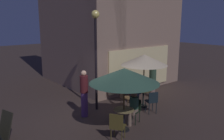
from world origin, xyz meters
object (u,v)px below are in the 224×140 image
at_px(cafe_table_1, 143,95).
at_px(patron_standing_2, 152,81).
at_px(menu_sandwich_board, 0,129).
at_px(patio_umbrella_1, 144,60).
at_px(cafe_chair_4, 124,95).
at_px(patron_standing_3, 84,93).
at_px(patio_umbrella_0, 124,76).
at_px(cafe_chair_3, 133,89).
at_px(patron_seated_1, 135,87).
at_px(cafe_chair_2, 152,100).
at_px(cafe_chair_0, 117,125).
at_px(street_lamp_near_corner, 96,42).
at_px(patron_seated_0, 133,105).
at_px(cafe_chair_1, 135,108).
at_px(cafe_table_0, 124,115).

distance_m(cafe_table_1, patron_standing_2, 1.47).
xyz_separation_m(menu_sandwich_board, patio_umbrella_1, (5.66, -0.57, 1.58)).
bearing_deg(patron_standing_2, menu_sandwich_board, 43.33).
distance_m(cafe_chair_4, patron_standing_3, 1.81).
bearing_deg(patio_umbrella_1, patio_umbrella_0, -152.04).
distance_m(cafe_chair_3, patron_seated_1, 0.21).
xyz_separation_m(patio_umbrella_0, cafe_chair_2, (1.86, 0.38, -1.35)).
bearing_deg(cafe_chair_3, cafe_chair_0, -41.63).
xyz_separation_m(street_lamp_near_corner, patron_seated_0, (0.22, -1.97, -2.17)).
height_order(patio_umbrella_1, cafe_chair_1, patio_umbrella_1).
xyz_separation_m(cafe_chair_0, patron_seated_1, (2.93, 2.23, 0.19)).
xyz_separation_m(patio_umbrella_1, patron_seated_1, (0.11, 0.65, -1.32)).
distance_m(cafe_table_1, patron_seated_0, 1.82).
height_order(cafe_chair_0, cafe_chair_1, cafe_chair_0).
distance_m(menu_sandwich_board, cafe_chair_3, 5.80).
distance_m(patio_umbrella_0, cafe_chair_3, 3.27).
bearing_deg(patron_standing_3, patron_seated_0, 37.34).
bearing_deg(patio_umbrella_1, cafe_chair_2, -111.23).
xyz_separation_m(cafe_table_0, cafe_chair_2, (1.86, 0.38, 0.03)).
bearing_deg(street_lamp_near_corner, patio_umbrella_0, -100.28).
xyz_separation_m(cafe_chair_0, cafe_chair_2, (2.53, 0.82, 0.01)).
height_order(cafe_chair_1, cafe_chair_2, cafe_chair_2).
bearing_deg(patron_seated_1, patron_seated_0, -36.09).
height_order(patio_umbrella_1, cafe_chair_3, patio_umbrella_1).
bearing_deg(cafe_chair_0, cafe_chair_3, 5.56).
relative_size(cafe_chair_4, patron_standing_2, 0.61).
relative_size(menu_sandwich_board, cafe_chair_0, 1.00).
bearing_deg(patron_seated_0, cafe_chair_2, 172.56).
height_order(cafe_chair_0, patron_seated_1, patron_seated_1).
height_order(cafe_table_0, cafe_chair_0, cafe_chair_0).
distance_m(cafe_table_1, cafe_chair_2, 0.82).
bearing_deg(cafe_chair_0, menu_sandwich_board, 109.54).
xyz_separation_m(menu_sandwich_board, patron_seated_0, (4.12, -1.53, 0.21)).
bearing_deg(cafe_chair_0, cafe_table_1, -4.00).
xyz_separation_m(cafe_chair_1, cafe_chair_2, (1.11, 0.16, 0.03)).
distance_m(patron_seated_1, patron_standing_2, 1.19).
distance_m(patron_standing_2, patron_standing_3, 3.85).
xyz_separation_m(patio_umbrella_1, cafe_chair_4, (-0.81, 0.37, -1.48)).
bearing_deg(patron_seated_0, cafe_table_0, 0.00).
xyz_separation_m(cafe_table_1, patron_standing_3, (-2.55, 0.70, 0.43)).
bearing_deg(patron_seated_0, street_lamp_near_corner, -100.04).
distance_m(cafe_table_1, patio_umbrella_0, 2.81).
distance_m(cafe_chair_4, patron_standing_2, 2.13).
bearing_deg(cafe_chair_1, cafe_chair_0, 8.51).
relative_size(menu_sandwich_board, patron_standing_3, 0.51).
distance_m(patio_umbrella_1, cafe_chair_0, 3.57).
xyz_separation_m(menu_sandwich_board, cafe_table_0, (3.51, -1.71, 0.05)).
height_order(menu_sandwich_board, patio_umbrella_1, patio_umbrella_1).
relative_size(cafe_chair_0, cafe_chair_1, 1.06).
relative_size(cafe_chair_3, patron_standing_3, 0.54).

